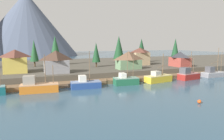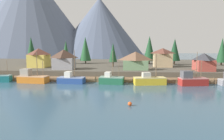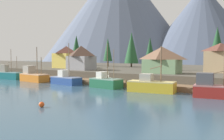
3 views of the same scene
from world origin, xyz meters
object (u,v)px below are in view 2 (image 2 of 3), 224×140
Objects in this scene: house_green at (136,60)px; conifer_centre at (175,50)px; fishing_boat_red at (192,80)px; conifer_mid_right at (31,48)px; house_red at (204,62)px; house_tan at (163,57)px; conifer_mid_left at (85,49)px; fishing_boat_orange at (32,78)px; fishing_boat_yellow at (149,80)px; fishing_boat_blue at (71,79)px; channel_buoy at (130,104)px; conifer_near_right at (149,48)px; conifer_back_right at (113,52)px; conifer_back_left at (222,50)px; conifer_near_left at (66,50)px; fishing_boat_green at (111,80)px; house_grey at (64,59)px; house_yellow at (39,58)px.

house_green is 0.78× the size of conifer_centre.
conifer_mid_right is at bearing 140.85° from fishing_boat_red.
house_tan reaches higher than house_red.
conifer_mid_left is 1.00× the size of conifer_mid_right.
conifer_mid_left is (8.06, 33.53, 7.51)m from fishing_boat_orange.
house_tan reaches higher than fishing_boat_yellow.
house_green is 0.72× the size of conifer_mid_left.
fishing_boat_blue is 1.06× the size of fishing_boat_yellow.
fishing_boat_red is 31.79m from conifer_centre.
fishing_boat_blue is 25.91m from channel_buoy.
conifer_back_right is at bearing -140.22° from conifer_near_right.
conifer_back_left is at bearing -7.86° from conifer_near_right.
conifer_near_right is (-3.64, 12.00, 3.02)m from house_tan.
conifer_near_left is 58.28m from channel_buoy.
conifer_mid_right is at bearing 177.99° from conifer_back_left.
conifer_mid_right is (-26.30, 32.36, 7.94)m from fishing_boat_blue.
conifer_mid_left is at bearing 179.95° from conifer_near_right.
conifer_mid_right is at bearing 178.30° from conifer_centre.
fishing_boat_orange reaches higher than channel_buoy.
conifer_back_left is (51.68, 29.63, 7.37)m from fishing_boat_blue.
conifer_mid_left is at bearing 126.02° from fishing_boat_red.
fishing_boat_red is at bearing -44.14° from conifer_mid_left.
fishing_boat_green is 1.27× the size of house_grey.
conifer_near_right is (34.75, 2.59, 0.69)m from conifer_near_left.
conifer_back_left is (57.08, 18.32, 2.62)m from house_grey.
conifer_mid_right is at bearing 154.70° from house_green.
house_yellow is 0.99× the size of house_tan.
house_yellow is 0.81× the size of house_green.
house_grey reaches higher than fishing_boat_green.
fishing_boat_yellow is at bearing 3.98° from fishing_boat_blue.
conifer_back_right is 0.83× the size of conifer_centre.
house_green is 0.77× the size of conifer_back_left.
fishing_boat_green is at bearing -31.64° from house_yellow.
house_tan is at bearing 136.71° from house_red.
house_tan is at bearing -123.60° from conifer_centre.
conifer_mid_left reaches higher than channel_buoy.
conifer_mid_left is 16.34× the size of channel_buoy.
house_yellow reaches higher than fishing_boat_green.
house_grey is at bearing -96.42° from conifer_mid_left.
fishing_boat_green is (21.95, 0.03, -0.18)m from fishing_boat_orange.
fishing_boat_orange is 30.66m from conifer_back_right.
fishing_boat_blue reaches higher than fishing_boat_red.
conifer_near_right is (-7.80, 33.76, 7.61)m from fishing_boat_red.
fishing_boat_orange is 1.22× the size of house_grey.
house_red is 39.23m from channel_buoy.
house_yellow is at bearing 138.91° from fishing_boat_blue.
fishing_boat_orange is 0.99× the size of fishing_boat_red.
fishing_boat_orange is at bearing -173.86° from fishing_boat_green.
conifer_near_left is at bearing 133.93° from fishing_boat_red.
house_grey is 0.71× the size of conifer_near_left.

